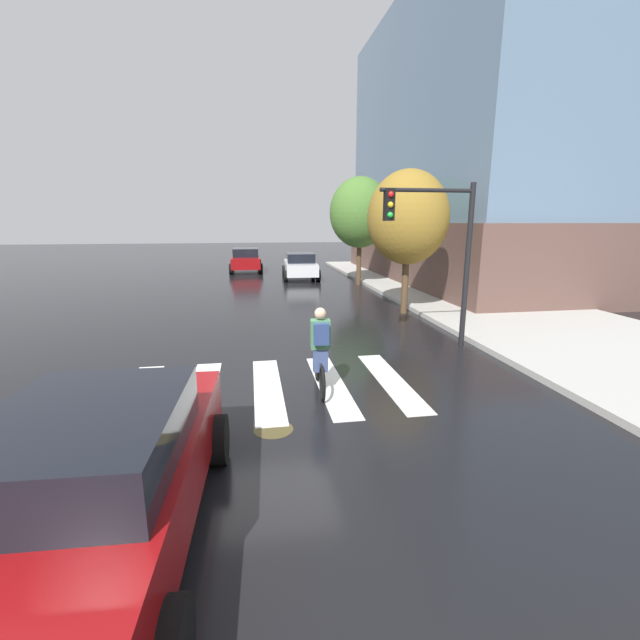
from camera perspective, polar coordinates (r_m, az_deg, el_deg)
The scene contains 12 objects.
ground_plane at distance 8.67m, azimuth -6.38°, elevation -9.06°, with size 120.00×120.00×0.00m, color black.
crosswalk_stripes at distance 8.66m, azimuth -7.03°, elevation -9.05°, with size 5.68×3.39×0.01m.
manhole_cover at distance 7.07m, azimuth -6.27°, elevation -14.39°, with size 0.64×0.64×0.01m, color #473D1E.
sedan_near at distance 4.92m, azimuth -27.75°, elevation -18.23°, with size 2.32×4.68×1.59m.
sedan_mid at distance 24.84m, azimuth -2.67°, elevation 7.35°, with size 2.17×4.37×1.48m.
sedan_far at distance 28.76m, azimuth -9.95°, elevation 8.01°, with size 2.12×4.47×1.54m.
cyclist at distance 8.14m, azimuth 0.02°, elevation -4.14°, with size 0.37×1.71×1.69m.
traffic_light_near at distance 11.27m, azimuth 15.67°, elevation 10.62°, with size 2.47×0.28×4.20m.
fire_hydrant at distance 17.17m, azimuth 17.80°, elevation 3.35°, with size 0.33×0.22×0.78m.
street_tree_near at distance 15.43m, azimuth 11.74°, elevation 13.30°, with size 2.82×2.82×5.01m.
street_tree_mid at distance 22.26m, azimuth 5.38°, elevation 14.16°, with size 3.07×3.07×5.46m.
corner_building at distance 28.61m, azimuth 29.53°, elevation 19.30°, with size 19.10×18.62×14.37m.
Camera 1 is at (-0.35, -8.02, 3.26)m, focal length 23.81 mm.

